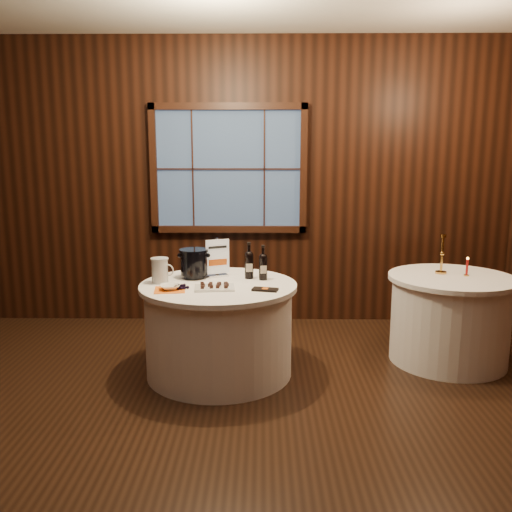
{
  "coord_description": "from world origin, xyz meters",
  "views": [
    {
      "loc": [
        0.36,
        -3.28,
        1.82
      ],
      "look_at": [
        0.31,
        0.9,
        1.02
      ],
      "focal_mm": 38.0,
      "sensor_mm": 36.0,
      "label": 1
    }
  ],
  "objects_px": {
    "port_bottle_left": "(249,263)",
    "port_bottle_right": "(263,265)",
    "chocolate_plate": "(214,287)",
    "brass_candlestick": "(442,259)",
    "ice_bucket": "(194,263)",
    "red_candle": "(467,268)",
    "sign_stand": "(217,264)",
    "cracker_bowl": "(170,287)",
    "side_table": "(449,318)",
    "main_table": "(219,329)",
    "chocolate_box": "(265,289)",
    "glass_pitcher": "(160,270)",
    "grape_bunch": "(182,287)"
  },
  "relations": [
    {
      "from": "grape_bunch",
      "to": "sign_stand",
      "type": "bearing_deg",
      "value": 62.82
    },
    {
      "from": "sign_stand",
      "to": "port_bottle_right",
      "type": "relative_size",
      "value": 1.14
    },
    {
      "from": "chocolate_plate",
      "to": "cracker_bowl",
      "type": "relative_size",
      "value": 2.14
    },
    {
      "from": "port_bottle_right",
      "to": "chocolate_box",
      "type": "bearing_deg",
      "value": -94.06
    },
    {
      "from": "sign_stand",
      "to": "chocolate_box",
      "type": "distance_m",
      "value": 0.64
    },
    {
      "from": "main_table",
      "to": "side_table",
      "type": "bearing_deg",
      "value": 8.53
    },
    {
      "from": "grape_bunch",
      "to": "glass_pitcher",
      "type": "height_order",
      "value": "glass_pitcher"
    },
    {
      "from": "port_bottle_right",
      "to": "chocolate_plate",
      "type": "distance_m",
      "value": 0.51
    },
    {
      "from": "port_bottle_left",
      "to": "port_bottle_right",
      "type": "bearing_deg",
      "value": -26.39
    },
    {
      "from": "port_bottle_right",
      "to": "cracker_bowl",
      "type": "xyz_separation_m",
      "value": [
        -0.72,
        -0.36,
        -0.1
      ]
    },
    {
      "from": "cracker_bowl",
      "to": "brass_candlestick",
      "type": "xyz_separation_m",
      "value": [
        2.3,
        0.62,
        0.1
      ]
    },
    {
      "from": "main_table",
      "to": "port_bottle_right",
      "type": "xyz_separation_m",
      "value": [
        0.36,
        0.15,
        0.51
      ]
    },
    {
      "from": "sign_stand",
      "to": "port_bottle_right",
      "type": "height_order",
      "value": "sign_stand"
    },
    {
      "from": "side_table",
      "to": "cracker_bowl",
      "type": "relative_size",
      "value": 7.04
    },
    {
      "from": "chocolate_plate",
      "to": "brass_candlestick",
      "type": "relative_size",
      "value": 0.94
    },
    {
      "from": "side_table",
      "to": "glass_pitcher",
      "type": "xyz_separation_m",
      "value": [
        -2.48,
        -0.27,
        0.49
      ]
    },
    {
      "from": "port_bottle_right",
      "to": "glass_pitcher",
      "type": "bearing_deg",
      "value": -178.75
    },
    {
      "from": "port_bottle_right",
      "to": "cracker_bowl",
      "type": "height_order",
      "value": "port_bottle_right"
    },
    {
      "from": "side_table",
      "to": "grape_bunch",
      "type": "xyz_separation_m",
      "value": [
        -2.27,
        -0.5,
        0.4
      ]
    },
    {
      "from": "side_table",
      "to": "port_bottle_right",
      "type": "height_order",
      "value": "port_bottle_right"
    },
    {
      "from": "main_table",
      "to": "chocolate_plate",
      "type": "bearing_deg",
      "value": -95.56
    },
    {
      "from": "main_table",
      "to": "sign_stand",
      "type": "xyz_separation_m",
      "value": [
        -0.03,
        0.26,
        0.5
      ]
    },
    {
      "from": "main_table",
      "to": "port_bottle_left",
      "type": "xyz_separation_m",
      "value": [
        0.25,
        0.19,
        0.52
      ]
    },
    {
      "from": "port_bottle_left",
      "to": "grape_bunch",
      "type": "bearing_deg",
      "value": -147.3
    },
    {
      "from": "ice_bucket",
      "to": "grape_bunch",
      "type": "relative_size",
      "value": 1.47
    },
    {
      "from": "sign_stand",
      "to": "port_bottle_left",
      "type": "distance_m",
      "value": 0.28
    },
    {
      "from": "port_bottle_right",
      "to": "glass_pitcher",
      "type": "height_order",
      "value": "port_bottle_right"
    },
    {
      "from": "sign_stand",
      "to": "red_candle",
      "type": "relative_size",
      "value": 2.03
    },
    {
      "from": "port_bottle_left",
      "to": "red_candle",
      "type": "height_order",
      "value": "port_bottle_left"
    },
    {
      "from": "port_bottle_left",
      "to": "port_bottle_right",
      "type": "relative_size",
      "value": 1.06
    },
    {
      "from": "chocolate_box",
      "to": "sign_stand",
      "type": "bearing_deg",
      "value": 144.12
    },
    {
      "from": "main_table",
      "to": "sign_stand",
      "type": "relative_size",
      "value": 3.82
    },
    {
      "from": "port_bottle_left",
      "to": "ice_bucket",
      "type": "distance_m",
      "value": 0.47
    },
    {
      "from": "sign_stand",
      "to": "glass_pitcher",
      "type": "height_order",
      "value": "sign_stand"
    },
    {
      "from": "glass_pitcher",
      "to": "cracker_bowl",
      "type": "height_order",
      "value": "glass_pitcher"
    },
    {
      "from": "port_bottle_right",
      "to": "chocolate_box",
      "type": "xyz_separation_m",
      "value": [
        0.02,
        -0.36,
        -0.12
      ]
    },
    {
      "from": "chocolate_box",
      "to": "cracker_bowl",
      "type": "height_order",
      "value": "cracker_bowl"
    },
    {
      "from": "main_table",
      "to": "cracker_bowl",
      "type": "distance_m",
      "value": 0.58
    },
    {
      "from": "glass_pitcher",
      "to": "red_candle",
      "type": "xyz_separation_m",
      "value": [
        2.6,
        0.28,
        -0.04
      ]
    },
    {
      "from": "red_candle",
      "to": "brass_candlestick",
      "type": "bearing_deg",
      "value": 152.66
    },
    {
      "from": "main_table",
      "to": "ice_bucket",
      "type": "distance_m",
      "value": 0.59
    },
    {
      "from": "grape_bunch",
      "to": "chocolate_plate",
      "type": "bearing_deg",
      "value": 7.09
    },
    {
      "from": "glass_pitcher",
      "to": "red_candle",
      "type": "relative_size",
      "value": 1.25
    },
    {
      "from": "sign_stand",
      "to": "red_candle",
      "type": "bearing_deg",
      "value": -22.76
    },
    {
      "from": "ice_bucket",
      "to": "glass_pitcher",
      "type": "xyz_separation_m",
      "value": [
        -0.26,
        -0.17,
        -0.03
      ]
    },
    {
      "from": "sign_stand",
      "to": "glass_pitcher",
      "type": "bearing_deg",
      "value": -177.32
    },
    {
      "from": "chocolate_box",
      "to": "red_candle",
      "type": "distance_m",
      "value": 1.82
    },
    {
      "from": "main_table",
      "to": "ice_bucket",
      "type": "xyz_separation_m",
      "value": [
        -0.22,
        0.2,
        0.51
      ]
    },
    {
      "from": "cracker_bowl",
      "to": "red_candle",
      "type": "distance_m",
      "value": 2.54
    },
    {
      "from": "grape_bunch",
      "to": "brass_candlestick",
      "type": "height_order",
      "value": "brass_candlestick"
    }
  ]
}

